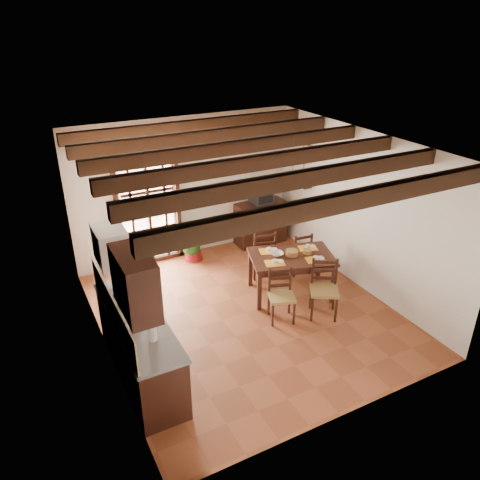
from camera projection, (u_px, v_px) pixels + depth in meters
ground_plane at (246, 313)px, 7.77m from camera, size 5.00×5.00×0.00m
room_shell at (246, 212)px, 6.98m from camera, size 4.52×5.02×2.81m
ceiling_beams at (247, 154)px, 6.60m from camera, size 4.50×4.34×0.20m
french_door at (148, 207)px, 8.88m from camera, size 1.26×0.11×2.32m
kitchen_counter at (139, 345)px, 6.27m from camera, size 0.64×2.25×1.38m
upper_cabinet at (135, 283)px, 5.06m from camera, size 0.35×0.80×0.70m
range_hood at (111, 246)px, 6.12m from camera, size 0.38×0.60×0.54m
counter_items at (134, 311)px, 6.13m from camera, size 0.50×1.43×0.25m
dining_table at (291, 260)px, 8.02m from camera, size 1.61×1.29×0.76m
chair_near_left at (281, 305)px, 7.50m from camera, size 0.50×0.49×0.87m
chair_near_right at (323, 299)px, 7.60m from camera, size 0.60×0.59×0.96m
chair_far_left at (262, 261)px, 8.76m from camera, size 0.54×0.52×0.96m
chair_far_right at (298, 260)px, 8.89m from camera, size 0.43×0.41×0.85m
table_setting at (292, 253)px, 7.96m from camera, size 1.02×0.68×0.10m
table_bowl at (277, 254)px, 7.97m from camera, size 0.25×0.25×0.05m
sideboard at (260, 223)px, 10.00m from camera, size 1.06×0.48×0.90m
crt_tv at (261, 195)px, 9.71m from camera, size 0.43×0.40×0.36m
fuse_box at (253, 161)px, 9.61m from camera, size 0.25×0.03×0.32m
plant_pot at (193, 254)px, 9.42m from camera, size 0.38×0.38×0.23m
potted_plant at (192, 234)px, 9.22m from camera, size 2.07×1.89×1.95m
wall_shelf at (303, 180)px, 9.28m from camera, size 0.20×0.42×0.20m
shelf_vase at (303, 173)px, 9.22m from camera, size 0.15×0.15×0.15m
shelf_flowers at (304, 163)px, 9.13m from camera, size 0.14×0.14×0.36m
framed_picture at (308, 152)px, 9.08m from camera, size 0.03×0.32×0.32m
pendant_lamp at (292, 180)px, 7.48m from camera, size 0.36×0.36×0.84m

